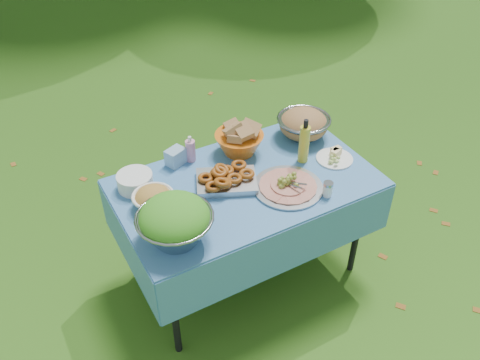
% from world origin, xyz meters
% --- Properties ---
extents(ground, '(80.00, 80.00, 0.00)m').
position_xyz_m(ground, '(0.00, 0.00, 0.00)').
color(ground, '#183509').
rests_on(ground, ground).
extents(picnic_table, '(1.46, 0.86, 0.76)m').
position_xyz_m(picnic_table, '(0.00, 0.00, 0.38)').
color(picnic_table, '#79BBE8').
rests_on(picnic_table, ground).
extents(salad_bowl, '(0.39, 0.39, 0.25)m').
position_xyz_m(salad_bowl, '(-0.53, -0.23, 0.89)').
color(salad_bowl, gray).
rests_on(salad_bowl, picnic_table).
extents(pasta_bowl_white, '(0.29, 0.29, 0.12)m').
position_xyz_m(pasta_bowl_white, '(-0.53, 0.05, 0.82)').
color(pasta_bowl_white, white).
rests_on(pasta_bowl_white, picnic_table).
extents(plate_stack, '(0.25, 0.25, 0.09)m').
position_xyz_m(plate_stack, '(-0.56, 0.26, 0.81)').
color(plate_stack, white).
rests_on(plate_stack, picnic_table).
extents(wipes_box, '(0.13, 0.12, 0.10)m').
position_xyz_m(wipes_box, '(-0.28, 0.35, 0.81)').
color(wipes_box, '#8CB4D6').
rests_on(wipes_box, picnic_table).
extents(sanitizer_bottle, '(0.07, 0.07, 0.17)m').
position_xyz_m(sanitizer_bottle, '(-0.18, 0.34, 0.84)').
color(sanitizer_bottle, pink).
rests_on(sanitizer_bottle, picnic_table).
extents(bread_bowl, '(0.37, 0.37, 0.20)m').
position_xyz_m(bread_bowl, '(0.11, 0.27, 0.86)').
color(bread_bowl, orange).
rests_on(bread_bowl, picnic_table).
extents(pasta_bowl_steel, '(0.38, 0.38, 0.18)m').
position_xyz_m(pasta_bowl_steel, '(0.55, 0.23, 0.85)').
color(pasta_bowl_steel, gray).
rests_on(pasta_bowl_steel, picnic_table).
extents(fried_tray, '(0.40, 0.35, 0.08)m').
position_xyz_m(fried_tray, '(-0.11, 0.03, 0.80)').
color(fried_tray, '#ADAEB1').
rests_on(fried_tray, picnic_table).
extents(charcuterie_platter, '(0.40, 0.40, 0.09)m').
position_xyz_m(charcuterie_platter, '(0.18, -0.16, 0.81)').
color(charcuterie_platter, '#A0A3A7').
rests_on(charcuterie_platter, picnic_table).
extents(oil_bottle, '(0.08, 0.08, 0.28)m').
position_xyz_m(oil_bottle, '(0.40, 0.01, 0.90)').
color(oil_bottle, gold).
rests_on(oil_bottle, picnic_table).
extents(cheese_plate, '(0.27, 0.27, 0.06)m').
position_xyz_m(cheese_plate, '(0.57, -0.07, 0.79)').
color(cheese_plate, white).
rests_on(cheese_plate, picnic_table).
extents(shaker, '(0.07, 0.07, 0.09)m').
position_xyz_m(shaker, '(0.33, -0.32, 0.81)').
color(shaker, white).
rests_on(shaker, picnic_table).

